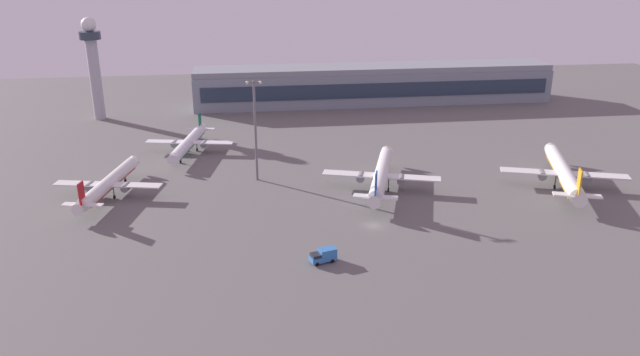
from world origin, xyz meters
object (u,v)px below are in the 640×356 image
apron_light_east (255,125)px  airplane_near_gate (564,173)px  airplane_far_stand (381,175)px  airplane_terminal_side (108,183)px  control_tower (93,61)px  catering_truck (324,256)px  airplane_mid_apron (189,142)px

apron_light_east → airplane_near_gate: bearing=-11.7°
airplane_far_stand → apron_light_east: bearing=178.9°
airplane_near_gate → airplane_terminal_side: size_ratio=1.15×
control_tower → airplane_terminal_side: size_ratio=1.05×
airplane_near_gate → catering_truck: 81.46m
airplane_near_gate → airplane_mid_apron: (-106.74, 46.64, -0.68)m
airplane_mid_apron → apron_light_east: 38.18m
airplane_terminal_side → apron_light_east: apron_light_east is taller
airplane_terminal_side → airplane_near_gate: bearing=7.8°
control_tower → airplane_far_stand: 132.16m
control_tower → airplane_near_gate: control_tower is taller
control_tower → apron_light_east: control_tower is taller
airplane_mid_apron → airplane_near_gate: bearing=167.9°
airplane_mid_apron → apron_light_east: apron_light_east is taller
airplane_near_gate → apron_light_east: apron_light_east is taller
apron_light_east → control_tower: bearing=127.0°
airplane_mid_apron → catering_truck: airplane_mid_apron is taller
airplane_terminal_side → catering_truck: bearing=-28.4°
airplane_far_stand → apron_light_east: 38.31m
airplane_near_gate → airplane_terminal_side: airplane_near_gate is taller
control_tower → airplane_near_gate: (145.17, -96.83, -18.56)m
airplane_near_gate → airplane_mid_apron: bearing=175.0°
catering_truck → apron_light_east: bearing=-2.7°
airplane_terminal_side → catering_truck: airplane_terminal_side is taller
airplane_near_gate → airplane_terminal_side: 126.33m
airplane_near_gate → catering_truck: bearing=-135.8°
control_tower → airplane_near_gate: 175.48m
airplane_far_stand → airplane_mid_apron: size_ratio=1.11×
airplane_far_stand → airplane_terminal_side: airplane_far_stand is taller
control_tower → airplane_far_stand: control_tower is taller
control_tower → airplane_far_stand: (93.89, -91.11, -18.77)m
airplane_near_gate → airplane_far_stand: airplane_near_gate is taller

